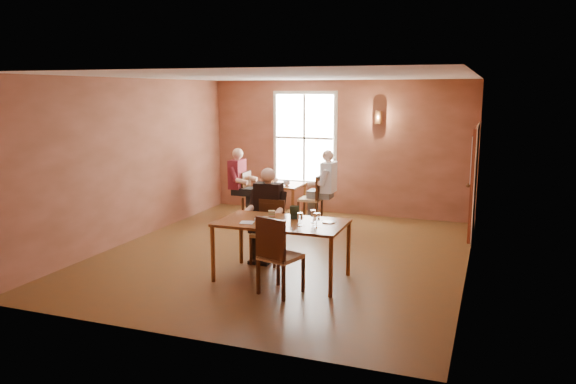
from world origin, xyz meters
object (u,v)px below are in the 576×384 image
(diner_main, at_px, (267,219))
(chair_diner_maroon, at_px, (255,194))
(chair_empty, at_px, (281,255))
(diner_maroon, at_px, (253,184))
(chair_diner_main, at_px, (267,232))
(main_table, at_px, (282,250))
(second_table, at_px, (282,201))
(chair_diner_white, at_px, (310,198))
(diner_white, at_px, (312,187))

(diner_main, xyz_separation_m, chair_diner_maroon, (-1.57, 3.09, -0.24))
(chair_empty, xyz_separation_m, diner_maroon, (-2.30, 4.28, 0.18))
(chair_diner_main, distance_m, chair_diner_maroon, 3.44)
(main_table, height_order, chair_diner_maroon, chair_diner_maroon)
(diner_main, relative_size, second_table, 1.69)
(chair_diner_main, xyz_separation_m, second_table, (-0.92, 3.06, -0.12))
(diner_main, height_order, chair_diner_maroon, diner_main)
(second_table, distance_m, chair_diner_white, 0.66)
(main_table, xyz_separation_m, chair_empty, (0.20, -0.57, 0.11))
(main_table, xyz_separation_m, chair_diner_maroon, (-2.07, 3.71, 0.06))
(chair_diner_main, height_order, chair_diner_white, chair_diner_main)
(diner_white, relative_size, chair_diner_maroon, 1.49)
(chair_diner_white, xyz_separation_m, diner_maroon, (-1.33, 0.00, 0.23))
(diner_white, bearing_deg, diner_maroon, 90.00)
(main_table, relative_size, chair_diner_white, 1.85)
(chair_diner_maroon, bearing_deg, diner_maroon, -90.00)
(second_table, height_order, chair_diner_white, chair_diner_white)
(chair_diner_maroon, bearing_deg, chair_empty, 27.93)
(chair_diner_main, xyz_separation_m, chair_empty, (0.70, -1.22, 0.04))
(diner_white, bearing_deg, diner_main, -175.64)
(diner_maroon, bearing_deg, chair_diner_main, 27.55)
(main_table, bearing_deg, chair_diner_main, 127.57)
(second_table, height_order, diner_maroon, diner_maroon)
(chair_diner_main, xyz_separation_m, chair_diner_maroon, (-1.57, 3.06, -0.01))
(chair_diner_white, bearing_deg, main_table, -168.34)
(diner_main, bearing_deg, chair_diner_main, -90.00)
(chair_empty, relative_size, second_table, 1.27)
(chair_diner_main, bearing_deg, diner_white, -85.60)
(chair_diner_maroon, bearing_deg, diner_white, 90.00)
(chair_diner_maroon, xyz_separation_m, diner_maroon, (-0.03, 0.00, 0.24))
(second_table, distance_m, diner_maroon, 0.77)
(diner_white, height_order, diner_maroon, diner_white)
(chair_diner_main, bearing_deg, chair_empty, 119.95)
(chair_empty, bearing_deg, main_table, 126.83)
(main_table, distance_m, diner_maroon, 4.27)
(chair_diner_main, distance_m, second_table, 3.19)
(second_table, relative_size, chair_diner_white, 0.87)
(chair_empty, distance_m, chair_diner_white, 4.39)
(diner_main, relative_size, chair_empty, 1.33)
(chair_diner_main, xyz_separation_m, diner_main, (0.00, -0.03, 0.23))
(main_table, relative_size, diner_main, 1.27)
(diner_white, xyz_separation_m, chair_diner_maroon, (-1.33, 0.00, -0.24))
(chair_diner_main, xyz_separation_m, diner_maroon, (-1.60, 3.06, 0.23))
(main_table, relative_size, chair_diner_main, 1.83)
(main_table, distance_m, chair_diner_maroon, 4.25)
(chair_diner_main, xyz_separation_m, diner_white, (-0.24, 3.06, 0.23))
(main_table, relative_size, chair_empty, 1.69)
(main_table, bearing_deg, diner_main, 128.88)
(chair_empty, distance_m, chair_diner_maroon, 4.84)
(main_table, xyz_separation_m, diner_maroon, (-2.10, 3.71, 0.30))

